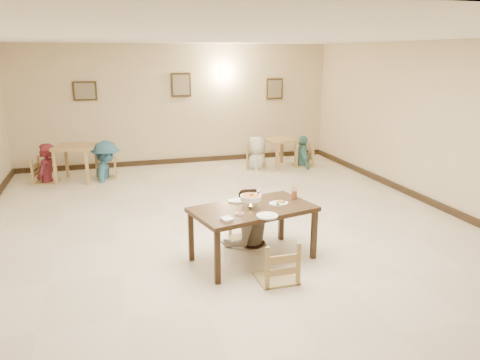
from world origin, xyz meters
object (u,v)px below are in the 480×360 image
object	(u,v)px
main_diner	(246,189)
bg_chair_lr	(106,160)
bg_table_right	(280,144)
bg_diner_d	(303,136)
bg_table_left	(75,151)
bg_chair_ll	(45,159)
main_table	(253,213)
chair_far	(244,212)
drink_glass	(294,194)
bg_chair_rr	(303,146)
bg_diner_c	(257,137)
bg_diner_a	(43,144)
bg_diner_b	(105,141)
bg_chair_rl	(257,147)
curry_warmer	(251,198)
chair_near	(277,241)

from	to	relation	value
main_diner	bg_chair_lr	bearing A→B (deg)	-79.60
bg_table_right	bg_diner_d	distance (m)	0.63
bg_diner_d	bg_table_left	bearing A→B (deg)	93.93
bg_table_right	bg_chair_lr	size ratio (longest dim) A/B	1.01
bg_chair_ll	bg_chair_lr	distance (m)	1.29
main_table	chair_far	bearing A→B (deg)	69.08
drink_glass	bg_chair_rr	distance (m)	5.27
main_diner	bg_diner_c	bearing A→B (deg)	-123.18
main_table	main_diner	world-z (taller)	main_diner
drink_glass	bg_chair_ll	world-z (taller)	bg_chair_ll
bg_diner_a	bg_diner_c	size ratio (longest dim) A/B	1.12
bg_diner_b	bg_diner_d	xyz separation A→B (m)	(4.78, -0.12, -0.09)
bg_chair_ll	bg_chair_rl	size ratio (longest dim) A/B	1.01
main_diner	curry_warmer	bearing A→B (deg)	65.26
chair_far	main_diner	world-z (taller)	main_diner
bg_diner_a	bg_table_right	bearing A→B (deg)	106.94
bg_table_right	bg_chair_lr	world-z (taller)	bg_chair_lr
bg_chair_rl	bg_diner_a	world-z (taller)	bg_diner_a
main_diner	bg_diner_c	size ratio (longest dim) A/B	1.08
bg_chair_rl	bg_chair_rr	bearing A→B (deg)	-76.17
curry_warmer	bg_chair_lr	xyz separation A→B (m)	(-1.80, 5.10, -0.47)
main_table	bg_diner_b	xyz separation A→B (m)	(-1.85, 5.07, 0.19)
drink_glass	bg_diner_a	world-z (taller)	bg_diner_a
bg_table_left	bg_chair_rl	bearing A→B (deg)	0.46
chair_near	bg_chair_rl	xyz separation A→B (m)	(1.65, 5.73, 0.01)
bg_chair_rl	bg_diner_b	world-z (taller)	bg_diner_b
main_table	bg_chair_rl	bearing A→B (deg)	57.63
curry_warmer	bg_table_left	world-z (taller)	curry_warmer
bg_chair_lr	bg_diner_a	xyz separation A→B (m)	(-1.28, -0.01, 0.45)
main_diner	drink_glass	world-z (taller)	main_diner
bg_chair_lr	bg_diner_a	bearing A→B (deg)	-86.92
bg_diner_b	bg_diner_a	bearing A→B (deg)	96.63
bg_table_left	bg_diner_a	xyz separation A→B (m)	(-0.64, 0.03, 0.21)
bg_table_right	bg_chair_rr	size ratio (longest dim) A/B	0.87
bg_table_right	bg_diner_a	xyz separation A→B (m)	(-5.47, 0.03, 0.30)
curry_warmer	drink_glass	bearing A→B (deg)	17.79
bg_chair_rr	bg_chair_lr	bearing A→B (deg)	-80.98
chair_far	bg_chair_ll	distance (m)	5.43
curry_warmer	bg_diner_c	world-z (taller)	bg_diner_c
drink_glass	bg_chair_ll	size ratio (longest dim) A/B	0.15
curry_warmer	bg_chair_ll	world-z (taller)	bg_chair_ll
chair_near	drink_glass	world-z (taller)	chair_near
bg_chair_rl	bg_diner_c	xyz separation A→B (m)	(0.00, 0.00, 0.26)
main_table	chair_far	xyz separation A→B (m)	(0.09, 0.70, -0.23)
main_table	bg_chair_ll	size ratio (longest dim) A/B	1.69
bg_table_right	bg_diner_b	bearing A→B (deg)	179.46
curry_warmer	bg_diner_b	size ratio (longest dim) A/B	0.18
bg_chair_rr	bg_chair_rl	bearing A→B (deg)	-85.16
bg_chair_lr	bg_chair_rl	xyz separation A→B (m)	(3.59, -0.00, 0.09)
chair_far	curry_warmer	xyz separation A→B (m)	(-0.14, -0.73, 0.46)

